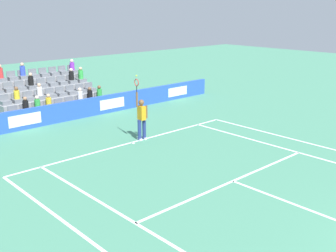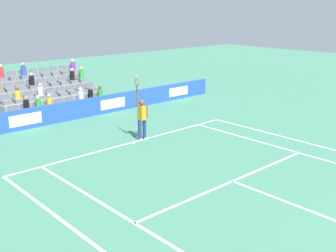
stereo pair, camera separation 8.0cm
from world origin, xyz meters
name	(u,v)px [view 1 (the left image)]	position (x,y,z in m)	size (l,w,h in m)	color
line_baseline	(131,143)	(0.00, -11.89, 0.00)	(10.97, 0.10, 0.01)	white
line_service	(233,181)	(0.00, -6.40, 0.00)	(8.23, 0.10, 0.01)	white
line_centre_service	(324,215)	(0.00, -3.20, 0.00)	(0.10, 6.40, 0.01)	white
line_singles_sideline_left	(146,230)	(4.12, -5.95, 0.00)	(0.10, 11.89, 0.01)	white
line_singles_sideline_right	(309,155)	(-4.12, -5.95, 0.00)	(0.10, 11.89, 0.01)	white
line_doubles_sideline_left	(102,250)	(5.49, -5.95, 0.00)	(0.10, 11.89, 0.01)	white
line_doubles_sideline_right	(326,148)	(-5.49, -5.95, 0.00)	(0.10, 11.89, 0.01)	white
line_centre_mark	(133,143)	(0.00, -11.79, 0.00)	(0.10, 0.20, 0.01)	white
sponsor_barrier	(71,111)	(0.00, -16.88, 0.48)	(19.83, 0.22, 0.97)	blue
tennis_player	(142,118)	(-0.59, -11.91, 0.99)	(0.52, 0.38, 2.85)	navy
stadium_stand	(44,98)	(0.00, -19.81, 0.69)	(5.58, 3.80, 2.62)	gray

